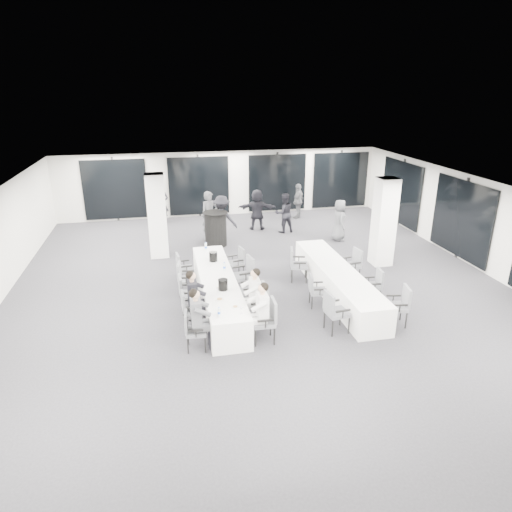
{
  "coord_description": "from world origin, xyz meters",
  "views": [
    {
      "loc": [
        -2.58,
        -11.7,
        5.44
      ],
      "look_at": [
        -0.17,
        -0.2,
        1.03
      ],
      "focal_mm": 32.0,
      "sensor_mm": 36.0,
      "label": 1
    }
  ],
  "objects_px": {
    "chair_main_right_second": "(259,301)",
    "chair_side_left_far": "(296,262)",
    "chair_side_left_mid": "(315,288)",
    "chair_main_left_second": "(189,307)",
    "standing_guest_h": "(384,220)",
    "banquet_table_main": "(218,291)",
    "chair_main_right_far": "(238,260)",
    "standing_guest_e": "(339,218)",
    "ice_bucket_far": "(213,257)",
    "standing_guest_c": "(222,216)",
    "standing_guest_g": "(161,201)",
    "standing_guest_a": "(210,213)",
    "cocktail_table": "(216,229)",
    "ice_bucket_near": "(223,285)",
    "chair_side_right_near": "(400,303)",
    "standing_guest_d": "(298,199)",
    "standing_guest_f": "(257,207)",
    "chair_main_right_fourth": "(245,273)",
    "banquet_table_side": "(337,282)",
    "chair_main_right_near": "(267,318)",
    "chair_main_left_far": "(183,266)",
    "chair_side_right_far": "(353,262)",
    "chair_main_left_fourth": "(184,277)",
    "chair_side_left_near": "(334,310)",
    "chair_side_right_mid": "(375,283)",
    "chair_main_left_mid": "(186,292)",
    "chair_main_left_near": "(192,328)",
    "standing_guest_b": "(284,210)"
  },
  "relations": [
    {
      "from": "chair_side_right_far",
      "to": "standing_guest_a",
      "type": "relative_size",
      "value": 0.46
    },
    {
      "from": "chair_main_right_second",
      "to": "chair_side_left_far",
      "type": "bearing_deg",
      "value": -37.71
    },
    {
      "from": "chair_main_right_second",
      "to": "chair_side_left_mid",
      "type": "height_order",
      "value": "chair_main_right_second"
    },
    {
      "from": "standing_guest_c",
      "to": "standing_guest_d",
      "type": "bearing_deg",
      "value": -120.19
    },
    {
      "from": "cocktail_table",
      "to": "standing_guest_h",
      "type": "height_order",
      "value": "standing_guest_h"
    },
    {
      "from": "chair_side_left_mid",
      "to": "chair_main_right_near",
      "type": "bearing_deg",
      "value": -40.03
    },
    {
      "from": "chair_main_right_near",
      "to": "standing_guest_d",
      "type": "xyz_separation_m",
      "value": [
        3.64,
        9.7,
        0.28
      ]
    },
    {
      "from": "standing_guest_g",
      "to": "ice_bucket_near",
      "type": "height_order",
      "value": "standing_guest_g"
    },
    {
      "from": "chair_main_right_fourth",
      "to": "standing_guest_e",
      "type": "distance_m",
      "value": 5.71
    },
    {
      "from": "banquet_table_main",
      "to": "chair_main_right_far",
      "type": "height_order",
      "value": "chair_main_right_far"
    },
    {
      "from": "chair_main_left_fourth",
      "to": "chair_side_left_near",
      "type": "height_order",
      "value": "chair_side_left_near"
    },
    {
      "from": "standing_guest_g",
      "to": "standing_guest_b",
      "type": "bearing_deg",
      "value": -6.32
    },
    {
      "from": "chair_main_right_second",
      "to": "banquet_table_main",
      "type": "bearing_deg",
      "value": 31.26
    },
    {
      "from": "chair_side_left_near",
      "to": "standing_guest_e",
      "type": "distance_m",
      "value": 6.91
    },
    {
      "from": "chair_main_right_near",
      "to": "chair_side_right_near",
      "type": "distance_m",
      "value": 3.28
    },
    {
      "from": "chair_main_left_mid",
      "to": "standing_guest_h",
      "type": "distance_m",
      "value": 7.8
    },
    {
      "from": "chair_side_right_mid",
      "to": "standing_guest_c",
      "type": "distance_m",
      "value": 6.63
    },
    {
      "from": "cocktail_table",
      "to": "standing_guest_e",
      "type": "distance_m",
      "value": 4.57
    },
    {
      "from": "banquet_table_main",
      "to": "chair_main_left_second",
      "type": "height_order",
      "value": "chair_main_left_second"
    },
    {
      "from": "ice_bucket_far",
      "to": "standing_guest_c",
      "type": "bearing_deg",
      "value": 78.64
    },
    {
      "from": "banquet_table_side",
      "to": "chair_side_right_near",
      "type": "relative_size",
      "value": 5.08
    },
    {
      "from": "banquet_table_main",
      "to": "standing_guest_a",
      "type": "height_order",
      "value": "standing_guest_a"
    },
    {
      "from": "chair_main_right_far",
      "to": "standing_guest_e",
      "type": "height_order",
      "value": "standing_guest_e"
    },
    {
      "from": "chair_main_left_fourth",
      "to": "ice_bucket_far",
      "type": "xyz_separation_m",
      "value": [
        0.86,
        0.47,
        0.36
      ]
    },
    {
      "from": "banquet_table_main",
      "to": "standing_guest_d",
      "type": "bearing_deg",
      "value": 59.49
    },
    {
      "from": "chair_side_left_near",
      "to": "chair_side_left_far",
      "type": "relative_size",
      "value": 1.01
    },
    {
      "from": "standing_guest_e",
      "to": "standing_guest_g",
      "type": "xyz_separation_m",
      "value": [
        -6.4,
        3.65,
        0.07
      ]
    },
    {
      "from": "chair_main_right_far",
      "to": "chair_main_right_second",
      "type": "bearing_deg",
      "value": 168.15
    },
    {
      "from": "standing_guest_b",
      "to": "standing_guest_d",
      "type": "bearing_deg",
      "value": -130.12
    },
    {
      "from": "chair_main_right_near",
      "to": "ice_bucket_far",
      "type": "bearing_deg",
      "value": 15.41
    },
    {
      "from": "chair_main_right_fourth",
      "to": "chair_main_left_fourth",
      "type": "bearing_deg",
      "value": 73.65
    },
    {
      "from": "standing_guest_a",
      "to": "chair_main_right_fourth",
      "type": "bearing_deg",
      "value": -104.96
    },
    {
      "from": "chair_main_left_second",
      "to": "standing_guest_a",
      "type": "distance_m",
      "value": 6.68
    },
    {
      "from": "chair_side_right_mid",
      "to": "banquet_table_side",
      "type": "bearing_deg",
      "value": 60.82
    },
    {
      "from": "chair_main_left_fourth",
      "to": "chair_side_left_far",
      "type": "relative_size",
      "value": 0.93
    },
    {
      "from": "chair_main_left_second",
      "to": "ice_bucket_far",
      "type": "bearing_deg",
      "value": 156.59
    },
    {
      "from": "chair_side_left_mid",
      "to": "standing_guest_c",
      "type": "bearing_deg",
      "value": -155.39
    },
    {
      "from": "chair_side_right_near",
      "to": "standing_guest_d",
      "type": "height_order",
      "value": "standing_guest_d"
    },
    {
      "from": "chair_main_left_far",
      "to": "standing_guest_c",
      "type": "height_order",
      "value": "standing_guest_c"
    },
    {
      "from": "chair_side_right_far",
      "to": "standing_guest_c",
      "type": "relative_size",
      "value": 0.48
    },
    {
      "from": "chair_main_left_mid",
      "to": "standing_guest_a",
      "type": "height_order",
      "value": "standing_guest_a"
    },
    {
      "from": "chair_main_left_second",
      "to": "standing_guest_f",
      "type": "bearing_deg",
      "value": 153.67
    },
    {
      "from": "chair_main_left_near",
      "to": "chair_side_left_near",
      "type": "relative_size",
      "value": 0.89
    },
    {
      "from": "chair_main_left_second",
      "to": "standing_guest_h",
      "type": "height_order",
      "value": "standing_guest_h"
    },
    {
      "from": "chair_side_left_mid",
      "to": "standing_guest_f",
      "type": "xyz_separation_m",
      "value": [
        -0.07,
        7.0,
        0.42
      ]
    },
    {
      "from": "banquet_table_main",
      "to": "cocktail_table",
      "type": "height_order",
      "value": "cocktail_table"
    },
    {
      "from": "chair_side_left_far",
      "to": "standing_guest_f",
      "type": "bearing_deg",
      "value": -165.19
    },
    {
      "from": "cocktail_table",
      "to": "standing_guest_h",
      "type": "distance_m",
      "value": 5.91
    },
    {
      "from": "chair_main_left_mid",
      "to": "chair_side_right_near",
      "type": "bearing_deg",
      "value": 69.52
    },
    {
      "from": "chair_side_right_mid",
      "to": "ice_bucket_far",
      "type": "height_order",
      "value": "ice_bucket_far"
    }
  ]
}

